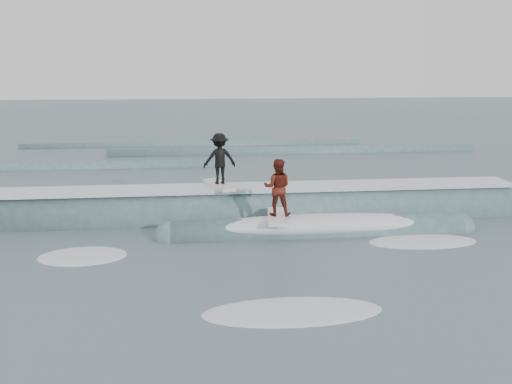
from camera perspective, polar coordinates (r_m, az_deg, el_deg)
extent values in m
plane|color=#3B5157|center=(16.18, 1.00, -5.68)|extent=(160.00, 160.00, 0.00)
cylinder|color=#3A5F62|center=(19.50, -0.33, -2.54)|extent=(18.99, 1.93, 1.93)
cylinder|color=#3A5F62|center=(17.70, 6.26, -4.17)|extent=(9.00, 1.07, 1.07)
sphere|color=#3A5F62|center=(17.29, -8.50, -4.62)|extent=(1.07, 1.07, 1.07)
sphere|color=#3A5F62|center=(19.18, 19.52, -3.52)|extent=(1.07, 1.07, 1.07)
cube|color=white|center=(19.26, -0.34, 0.44)|extent=(18.00, 1.30, 0.14)
ellipsoid|color=white|center=(17.62, 6.28, -3.23)|extent=(7.60, 1.30, 0.60)
cube|color=silver|center=(19.15, -3.63, 0.72)|extent=(1.13, 2.07, 0.10)
imported|color=black|center=(18.99, -3.67, 3.36)|extent=(1.18, 0.80, 1.69)
cube|color=white|center=(17.31, 2.13, -2.47)|extent=(0.78, 2.05, 0.10)
imported|color=#55190F|center=(17.10, 2.15, 0.48)|extent=(0.95, 0.81, 1.72)
ellipsoid|color=white|center=(19.10, 17.82, -3.46)|extent=(2.16, 1.47, 0.10)
ellipsoid|color=white|center=(17.51, 16.33, -4.79)|extent=(2.82, 1.92, 0.10)
ellipsoid|color=white|center=(16.25, -16.95, -6.16)|extent=(2.53, 1.72, 0.10)
ellipsoid|color=white|center=(12.22, 3.67, -11.86)|extent=(3.06, 2.09, 0.10)
cylinder|color=#3A5F62|center=(34.20, 3.99, 3.88)|extent=(22.00, 0.80, 0.80)
cylinder|color=#3A5F62|center=(37.59, -6.21, 4.60)|extent=(22.00, 0.60, 0.60)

